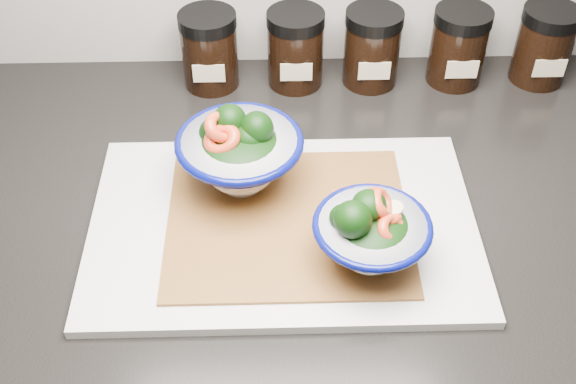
{
  "coord_description": "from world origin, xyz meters",
  "views": [
    {
      "loc": [
        -0.15,
        0.8,
        1.52
      ],
      "look_at": [
        -0.14,
        1.39,
        0.96
      ],
      "focal_mm": 45.0,
      "sensor_mm": 36.0,
      "label": 1
    }
  ],
  "objects_px": {
    "spice_jar_a": "(210,50)",
    "spice_jar_d": "(458,46)",
    "spice_jar_e": "(544,45)",
    "cutting_board": "(283,225)",
    "spice_jar_b": "(295,48)",
    "spice_jar_c": "(372,47)",
    "bowl_left": "(239,152)",
    "bowl_right": "(371,234)"
  },
  "relations": [
    {
      "from": "cutting_board",
      "to": "bowl_right",
      "type": "xyz_separation_m",
      "value": [
        0.09,
        -0.06,
        0.05
      ]
    },
    {
      "from": "bowl_left",
      "to": "spice_jar_e",
      "type": "height_order",
      "value": "bowl_left"
    },
    {
      "from": "bowl_left",
      "to": "spice_jar_c",
      "type": "xyz_separation_m",
      "value": [
        0.18,
        0.24,
        -0.01
      ]
    },
    {
      "from": "spice_jar_a",
      "to": "spice_jar_e",
      "type": "bearing_deg",
      "value": 0.0
    },
    {
      "from": "spice_jar_d",
      "to": "spice_jar_e",
      "type": "relative_size",
      "value": 1.0
    },
    {
      "from": "spice_jar_b",
      "to": "spice_jar_c",
      "type": "bearing_deg",
      "value": 0.0
    },
    {
      "from": "spice_jar_a",
      "to": "spice_jar_c",
      "type": "distance_m",
      "value": 0.23
    },
    {
      "from": "spice_jar_d",
      "to": "spice_jar_b",
      "type": "bearing_deg",
      "value": 180.0
    },
    {
      "from": "cutting_board",
      "to": "spice_jar_a",
      "type": "relative_size",
      "value": 3.98
    },
    {
      "from": "cutting_board",
      "to": "spice_jar_e",
      "type": "height_order",
      "value": "spice_jar_e"
    },
    {
      "from": "cutting_board",
      "to": "spice_jar_e",
      "type": "distance_m",
      "value": 0.49
    },
    {
      "from": "spice_jar_c",
      "to": "spice_jar_d",
      "type": "relative_size",
      "value": 1.0
    },
    {
      "from": "cutting_board",
      "to": "bowl_left",
      "type": "bearing_deg",
      "value": 127.53
    },
    {
      "from": "spice_jar_d",
      "to": "cutting_board",
      "type": "bearing_deg",
      "value": -130.66
    },
    {
      "from": "spice_jar_a",
      "to": "spice_jar_e",
      "type": "xyz_separation_m",
      "value": [
        0.48,
        0.0,
        0.0
      ]
    },
    {
      "from": "bowl_left",
      "to": "spice_jar_a",
      "type": "distance_m",
      "value": 0.24
    },
    {
      "from": "bowl_right",
      "to": "spice_jar_e",
      "type": "bearing_deg",
      "value": 51.48
    },
    {
      "from": "spice_jar_a",
      "to": "spice_jar_b",
      "type": "distance_m",
      "value": 0.12
    },
    {
      "from": "spice_jar_d",
      "to": "bowl_left",
      "type": "bearing_deg",
      "value": -142.63
    },
    {
      "from": "spice_jar_c",
      "to": "cutting_board",
      "type": "bearing_deg",
      "value": -114.03
    },
    {
      "from": "cutting_board",
      "to": "spice_jar_a",
      "type": "distance_m",
      "value": 0.32
    },
    {
      "from": "spice_jar_a",
      "to": "spice_jar_c",
      "type": "relative_size",
      "value": 1.0
    },
    {
      "from": "spice_jar_a",
      "to": "spice_jar_b",
      "type": "bearing_deg",
      "value": 0.0
    },
    {
      "from": "spice_jar_a",
      "to": "spice_jar_d",
      "type": "height_order",
      "value": "same"
    },
    {
      "from": "spice_jar_a",
      "to": "bowl_left",
      "type": "bearing_deg",
      "value": -78.46
    },
    {
      "from": "spice_jar_a",
      "to": "bowl_right",
      "type": "bearing_deg",
      "value": -62.52
    },
    {
      "from": "cutting_board",
      "to": "spice_jar_a",
      "type": "xyz_separation_m",
      "value": [
        -0.1,
        0.3,
        0.05
      ]
    },
    {
      "from": "bowl_left",
      "to": "spice_jar_c",
      "type": "bearing_deg",
      "value": 51.97
    },
    {
      "from": "spice_jar_c",
      "to": "spice_jar_e",
      "type": "relative_size",
      "value": 1.0
    },
    {
      "from": "bowl_right",
      "to": "spice_jar_c",
      "type": "distance_m",
      "value": 0.37
    },
    {
      "from": "cutting_board",
      "to": "bowl_left",
      "type": "distance_m",
      "value": 0.1
    },
    {
      "from": "spice_jar_b",
      "to": "spice_jar_c",
      "type": "xyz_separation_m",
      "value": [
        0.11,
        0.0,
        0.0
      ]
    },
    {
      "from": "cutting_board",
      "to": "spice_jar_b",
      "type": "height_order",
      "value": "spice_jar_b"
    },
    {
      "from": "bowl_left",
      "to": "spice_jar_e",
      "type": "distance_m",
      "value": 0.49
    },
    {
      "from": "spice_jar_b",
      "to": "spice_jar_e",
      "type": "xyz_separation_m",
      "value": [
        0.36,
        0.0,
        0.0
      ]
    },
    {
      "from": "spice_jar_c",
      "to": "spice_jar_d",
      "type": "distance_m",
      "value": 0.12
    },
    {
      "from": "bowl_left",
      "to": "cutting_board",
      "type": "bearing_deg",
      "value": -52.47
    },
    {
      "from": "spice_jar_e",
      "to": "spice_jar_b",
      "type": "bearing_deg",
      "value": 180.0
    },
    {
      "from": "spice_jar_c",
      "to": "spice_jar_d",
      "type": "bearing_deg",
      "value": 0.0
    },
    {
      "from": "cutting_board",
      "to": "spice_jar_b",
      "type": "distance_m",
      "value": 0.31
    },
    {
      "from": "bowl_right",
      "to": "spice_jar_c",
      "type": "xyz_separation_m",
      "value": [
        0.04,
        0.37,
        -0.0
      ]
    },
    {
      "from": "spice_jar_b",
      "to": "spice_jar_e",
      "type": "distance_m",
      "value": 0.36
    }
  ]
}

